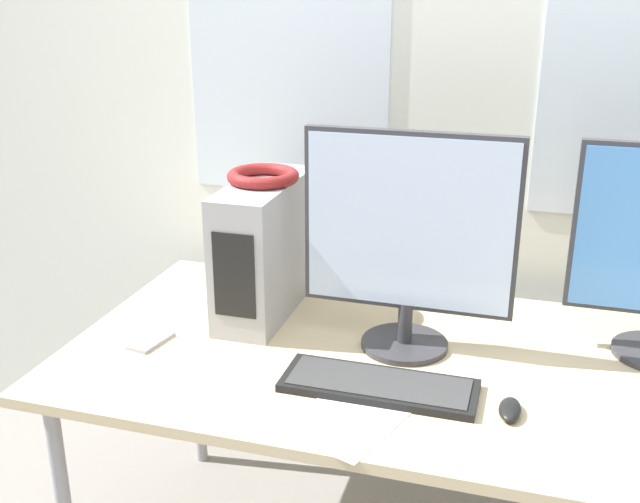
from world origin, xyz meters
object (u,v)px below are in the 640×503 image
at_px(keyboard, 379,385).
at_px(mouse, 510,409).
at_px(headphones, 263,176).
at_px(monitor_main, 409,237).
at_px(cell_phone, 151,341).
at_px(pc_tower, 265,248).

height_order(keyboard, mouse, mouse).
xyz_separation_m(headphones, monitor_main, (0.44, -0.12, -0.09)).
bearing_deg(keyboard, cell_phone, 174.30).
bearing_deg(mouse, keyboard, 175.67).
xyz_separation_m(pc_tower, mouse, (0.72, -0.38, -0.18)).
distance_m(pc_tower, cell_phone, 0.41).
bearing_deg(mouse, monitor_main, 138.14).
relative_size(headphones, mouse, 2.00).
relative_size(pc_tower, mouse, 4.56).
relative_size(pc_tower, monitor_main, 0.79).
height_order(monitor_main, mouse, monitor_main).
bearing_deg(headphones, cell_phone, -126.92).
xyz_separation_m(pc_tower, monitor_main, (0.44, -0.12, 0.12)).
bearing_deg(mouse, headphones, 152.20).
bearing_deg(monitor_main, headphones, 164.17).
distance_m(keyboard, cell_phone, 0.64).
height_order(pc_tower, keyboard, pc_tower).
bearing_deg(cell_phone, pc_tower, 63.16).
relative_size(monitor_main, cell_phone, 4.19).
height_order(headphones, monitor_main, monitor_main).
bearing_deg(headphones, keyboard, -40.54).
height_order(headphones, mouse, headphones).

